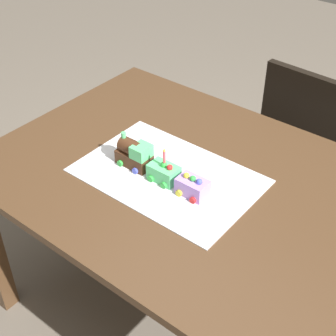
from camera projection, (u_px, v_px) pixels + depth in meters
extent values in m
plane|color=#6B6054|center=(186.00, 312.00, 2.14)|extent=(8.00, 8.00, 0.00)
cube|color=#4C331E|center=(191.00, 180.00, 1.69)|extent=(1.40, 1.00, 0.03)
cube|color=#4C331E|center=(138.00, 145.00, 2.51)|extent=(0.07, 0.07, 0.71)
cube|color=black|center=(315.00, 141.00, 2.38)|extent=(0.42, 0.42, 0.04)
cube|color=black|center=(304.00, 116.00, 2.14)|extent=(0.40, 0.06, 0.40)
cube|color=black|center=(295.00, 151.00, 2.71)|extent=(0.04, 0.04, 0.42)
cube|color=black|center=(321.00, 211.00, 2.33)|extent=(0.04, 0.04, 0.42)
cube|color=black|center=(260.00, 180.00, 2.51)|extent=(0.04, 0.04, 0.42)
cube|color=silver|center=(168.00, 176.00, 1.69)|extent=(0.60, 0.40, 0.00)
cube|color=#472816|center=(134.00, 159.00, 1.72)|extent=(0.12, 0.06, 0.05)
cylinder|color=#472816|center=(130.00, 147.00, 1.70)|extent=(0.08, 0.05, 0.05)
cube|color=#59CC7A|center=(141.00, 151.00, 1.67)|extent=(0.06, 0.06, 0.04)
cylinder|color=#59CC7A|center=(124.00, 136.00, 1.69)|extent=(0.02, 0.02, 0.03)
sphere|color=#F4EFCC|center=(119.00, 150.00, 1.74)|extent=(0.02, 0.02, 0.02)
cylinder|color=green|center=(120.00, 163.00, 1.72)|extent=(0.02, 0.01, 0.02)
cylinder|color=#4C59D8|center=(135.00, 171.00, 1.68)|extent=(0.02, 0.01, 0.02)
cylinder|color=#D84CB2|center=(134.00, 154.00, 1.76)|extent=(0.02, 0.01, 0.02)
cylinder|color=red|center=(149.00, 161.00, 1.73)|extent=(0.02, 0.01, 0.02)
cube|color=#59CC7A|center=(164.00, 173.00, 1.65)|extent=(0.10, 0.06, 0.06)
cylinder|color=green|center=(150.00, 179.00, 1.65)|extent=(0.02, 0.01, 0.02)
cylinder|color=green|center=(163.00, 185.00, 1.62)|extent=(0.02, 0.01, 0.02)
cylinder|color=red|center=(164.00, 169.00, 1.70)|extent=(0.02, 0.01, 0.02)
cylinder|color=#D84CB2|center=(177.00, 175.00, 1.67)|extent=(0.02, 0.01, 0.02)
sphere|color=red|center=(170.00, 167.00, 1.62)|extent=(0.02, 0.02, 0.02)
sphere|color=green|center=(164.00, 165.00, 1.63)|extent=(0.02, 0.02, 0.02)
cube|color=#AD84E0|center=(193.00, 187.00, 1.59)|extent=(0.10, 0.06, 0.06)
cylinder|color=yellow|center=(179.00, 193.00, 1.59)|extent=(0.02, 0.01, 0.02)
cylinder|color=red|center=(193.00, 200.00, 1.57)|extent=(0.02, 0.01, 0.02)
cylinder|color=#D84CB2|center=(192.00, 182.00, 1.64)|extent=(0.02, 0.01, 0.02)
cylinder|color=#4C59D8|center=(206.00, 189.00, 1.61)|extent=(0.02, 0.01, 0.02)
sphere|color=green|center=(193.00, 179.00, 1.57)|extent=(0.02, 0.02, 0.02)
sphere|color=yellow|center=(186.00, 176.00, 1.58)|extent=(0.02, 0.02, 0.02)
sphere|color=#4C59D8|center=(199.00, 182.00, 1.56)|extent=(0.02, 0.02, 0.02)
cylinder|color=#F24C59|center=(164.00, 157.00, 1.61)|extent=(0.01, 0.01, 0.05)
cone|color=yellow|center=(164.00, 150.00, 1.59)|extent=(0.01, 0.01, 0.01)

